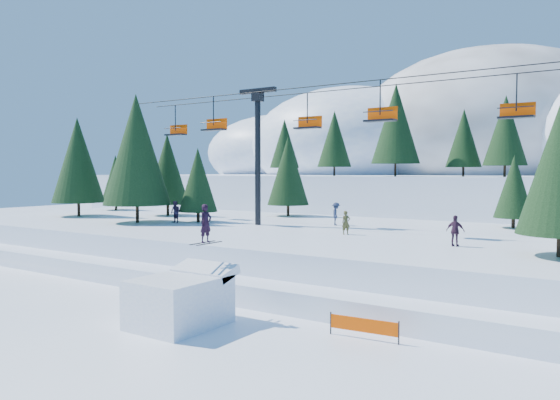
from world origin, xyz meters
The scene contains 10 objects.
ground centered at (0.00, 0.00, 0.00)m, with size 160.00×160.00×0.00m, color white.
mid_shelf centered at (0.00, 18.00, 1.25)m, with size 70.00×22.00×2.50m, color white.
berm centered at (0.00, 8.00, 0.55)m, with size 70.00×6.00×1.10m, color white.
mountain_ridge centered at (-5.08, 73.35, 9.64)m, with size 119.00×60.60×26.46m.
jump_kicker centered at (-0.92, 1.32, 1.15)m, with size 3.05×4.31×5.10m.
chairlift centered at (0.97, 18.05, 9.32)m, with size 46.00×3.21×10.28m.
conifer_stand centered at (1.11, 17.86, 7.22)m, with size 64.77×16.88×10.16m.
distant_skiers centered at (-0.29, 18.29, 3.35)m, with size 34.07×8.62×1.74m.
banner_near centered at (6.36, 3.85, 0.54)m, with size 2.85×0.28×0.90m.
banner_far centered at (7.84, 5.91, 0.54)m, with size 2.79×0.68×0.90m.
Camera 1 is at (15.26, -15.43, 6.55)m, focal length 35.00 mm.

